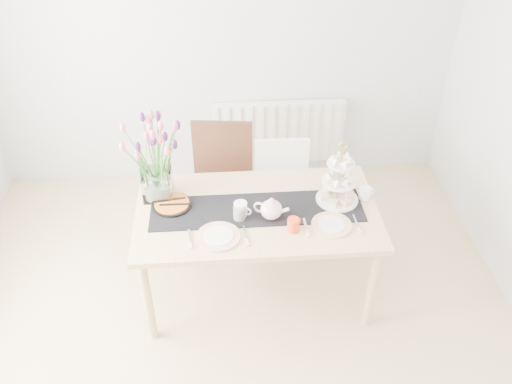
{
  "coord_description": "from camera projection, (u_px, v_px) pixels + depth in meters",
  "views": [
    {
      "loc": [
        -0.02,
        -2.04,
        3.01
      ],
      "look_at": [
        0.18,
        0.67,
        0.94
      ],
      "focal_mm": 38.0,
      "sensor_mm": 36.0,
      "label": 1
    }
  ],
  "objects": [
    {
      "name": "chair_white",
      "position": [
        282.0,
        186.0,
        4.21
      ],
      "size": [
        0.43,
        0.43,
        0.85
      ],
      "rotation": [
        0.0,
        0.0,
        -0.03
      ],
      "color": "white",
      "rests_on": "ground"
    },
    {
      "name": "tulip_vase",
      "position": [
        153.0,
        147.0,
        3.46
      ],
      "size": [
        0.7,
        0.7,
        0.6
      ],
      "rotation": [
        0.0,
        0.0,
        -0.01
      ],
      "color": "silver",
      "rests_on": "dining_table"
    },
    {
      "name": "mug_grey",
      "position": [
        239.0,
        213.0,
        3.47
      ],
      "size": [
        0.11,
        0.11,
        0.09
      ],
      "primitive_type": "cylinder",
      "rotation": [
        0.0,
        0.0,
        0.55
      ],
      "color": "gray",
      "rests_on": "dining_table"
    },
    {
      "name": "mug_white",
      "position": [
        241.0,
        209.0,
        3.49
      ],
      "size": [
        0.12,
        0.12,
        0.1
      ],
      "primitive_type": "cylinder",
      "rotation": [
        0.0,
        0.0,
        -0.51
      ],
      "color": "white",
      "rests_on": "dining_table"
    },
    {
      "name": "radiator",
      "position": [
        278.0,
        132.0,
        4.94
      ],
      "size": [
        1.2,
        0.08,
        0.6
      ],
      "primitive_type": "cube",
      "color": "white",
      "rests_on": "room_shell"
    },
    {
      "name": "plate_right",
      "position": [
        331.0,
        225.0,
        3.44
      ],
      "size": [
        0.27,
        0.27,
        0.01
      ],
      "primitive_type": "cylinder",
      "rotation": [
        0.0,
        0.0,
        0.04
      ],
      "color": "silver",
      "rests_on": "dining_table"
    },
    {
      "name": "cake_stand",
      "position": [
        338.0,
        187.0,
        3.57
      ],
      "size": [
        0.28,
        0.28,
        0.42
      ],
      "rotation": [
        0.0,
        0.0,
        -0.18
      ],
      "color": "gold",
      "rests_on": "dining_table"
    },
    {
      "name": "teapot",
      "position": [
        271.0,
        210.0,
        3.46
      ],
      "size": [
        0.28,
        0.25,
        0.15
      ],
      "primitive_type": null,
      "rotation": [
        0.0,
        0.0,
        -0.37
      ],
      "color": "white",
      "rests_on": "dining_table"
    },
    {
      "name": "plate_left",
      "position": [
        218.0,
        237.0,
        3.35
      ],
      "size": [
        0.31,
        0.31,
        0.01
      ],
      "primitive_type": "cylinder",
      "rotation": [
        0.0,
        0.0,
        0.14
      ],
      "color": "white",
      "rests_on": "dining_table"
    },
    {
      "name": "chair_brown",
      "position": [
        222.0,
        174.0,
        4.23
      ],
      "size": [
        0.52,
        0.52,
        0.95
      ],
      "rotation": [
        0.0,
        0.0,
        -0.12
      ],
      "color": "#3B2115",
      "rests_on": "ground"
    },
    {
      "name": "table_runner",
      "position": [
        257.0,
        209.0,
        3.57
      ],
      "size": [
        1.4,
        0.35,
        0.01
      ],
      "primitive_type": "cube",
      "color": "black",
      "rests_on": "dining_table"
    },
    {
      "name": "dining_table",
      "position": [
        257.0,
        219.0,
        3.61
      ],
      "size": [
        1.6,
        0.9,
        0.75
      ],
      "color": "tan",
      "rests_on": "ground"
    },
    {
      "name": "room_shell",
      "position": [
        229.0,
        217.0,
        2.65
      ],
      "size": [
        4.5,
        4.5,
        4.5
      ],
      "color": "tan",
      "rests_on": "ground"
    },
    {
      "name": "tart_tin",
      "position": [
        172.0,
        205.0,
        3.59
      ],
      "size": [
        0.26,
        0.26,
        0.03
      ],
      "rotation": [
        0.0,
        0.0,
        -0.28
      ],
      "color": "black",
      "rests_on": "dining_table"
    },
    {
      "name": "mug_orange",
      "position": [
        293.0,
        225.0,
        3.38
      ],
      "size": [
        0.11,
        0.11,
        0.09
      ],
      "primitive_type": "cylinder",
      "rotation": [
        0.0,
        0.0,
        0.69
      ],
      "color": "#FF421C",
      "rests_on": "dining_table"
    },
    {
      "name": "cream_jug",
      "position": [
        365.0,
        193.0,
        3.64
      ],
      "size": [
        0.1,
        0.1,
        0.08
      ],
      "primitive_type": "cylinder",
      "rotation": [
        0.0,
        0.0,
        0.24
      ],
      "color": "white",
      "rests_on": "dining_table"
    }
  ]
}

